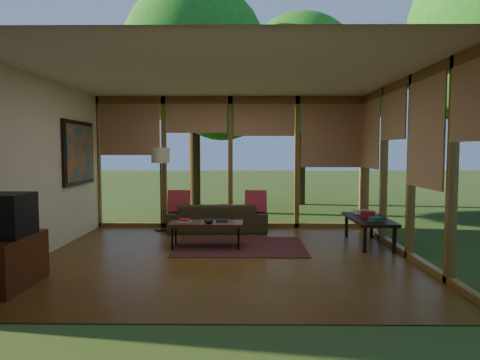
{
  "coord_description": "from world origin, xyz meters",
  "views": [
    {
      "loc": [
        0.29,
        -6.33,
        1.6
      ],
      "look_at": [
        0.21,
        0.7,
        1.11
      ],
      "focal_mm": 32.0,
      "sensor_mm": 36.0,
      "label": 1
    }
  ],
  "objects_px": {
    "media_cabinet": "(8,262)",
    "side_console": "(369,220)",
    "television": "(8,215)",
    "coffee_table": "(206,224)",
    "sofa": "(218,217)",
    "floor_lamp": "(161,160)"
  },
  "relations": [
    {
      "from": "media_cabinet",
      "to": "side_console",
      "type": "xyz_separation_m",
      "value": [
        4.87,
        2.34,
        0.11
      ]
    },
    {
      "from": "television",
      "to": "side_console",
      "type": "bearing_deg",
      "value": 25.73
    },
    {
      "from": "coffee_table",
      "to": "television",
      "type": "bearing_deg",
      "value": -135.99
    },
    {
      "from": "television",
      "to": "coffee_table",
      "type": "bearing_deg",
      "value": 44.01
    },
    {
      "from": "sofa",
      "to": "coffee_table",
      "type": "height_order",
      "value": "sofa"
    },
    {
      "from": "floor_lamp",
      "to": "coffee_table",
      "type": "relative_size",
      "value": 1.38
    },
    {
      "from": "media_cabinet",
      "to": "coffee_table",
      "type": "xyz_separation_m",
      "value": [
        2.13,
        2.04,
        0.09
      ]
    },
    {
      "from": "sofa",
      "to": "television",
      "type": "xyz_separation_m",
      "value": [
        -2.21,
        -3.45,
        0.57
      ]
    },
    {
      "from": "sofa",
      "to": "television",
      "type": "bearing_deg",
      "value": 55.21
    },
    {
      "from": "sofa",
      "to": "floor_lamp",
      "type": "bearing_deg",
      "value": -7.8
    },
    {
      "from": "sofa",
      "to": "coffee_table",
      "type": "relative_size",
      "value": 1.61
    },
    {
      "from": "media_cabinet",
      "to": "coffee_table",
      "type": "bearing_deg",
      "value": 43.74
    },
    {
      "from": "side_console",
      "to": "floor_lamp",
      "type": "bearing_deg",
      "value": 161.98
    },
    {
      "from": "sofa",
      "to": "media_cabinet",
      "type": "height_order",
      "value": "media_cabinet"
    },
    {
      "from": "sofa",
      "to": "floor_lamp",
      "type": "relative_size",
      "value": 1.17
    },
    {
      "from": "floor_lamp",
      "to": "side_console",
      "type": "bearing_deg",
      "value": -18.02
    },
    {
      "from": "sofa",
      "to": "media_cabinet",
      "type": "relative_size",
      "value": 1.93
    },
    {
      "from": "floor_lamp",
      "to": "television",
      "type": "bearing_deg",
      "value": -106.81
    },
    {
      "from": "coffee_table",
      "to": "floor_lamp",
      "type": "bearing_deg",
      "value": 124.19
    },
    {
      "from": "sofa",
      "to": "side_console",
      "type": "height_order",
      "value": "sofa"
    },
    {
      "from": "television",
      "to": "floor_lamp",
      "type": "relative_size",
      "value": 0.33
    },
    {
      "from": "media_cabinet",
      "to": "side_console",
      "type": "height_order",
      "value": "media_cabinet"
    }
  ]
}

